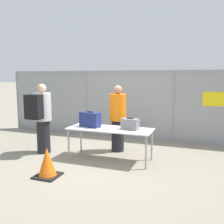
{
  "coord_description": "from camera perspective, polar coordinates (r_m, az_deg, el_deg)",
  "views": [
    {
      "loc": [
        2.24,
        -5.31,
        1.96
      ],
      "look_at": [
        0.07,
        0.6,
        1.05
      ],
      "focal_mm": 40.0,
      "sensor_mm": 36.0,
      "label": 1
    }
  ],
  "objects": [
    {
      "name": "traveler_hooded",
      "position": [
        6.51,
        -15.88,
        -0.81
      ],
      "size": [
        0.44,
        0.68,
        1.77
      ],
      "rotation": [
        0.0,
        0.0,
        -0.09
      ],
      "color": "black",
      "rests_on": "ground_plane"
    },
    {
      "name": "inspection_table",
      "position": [
        5.81,
        -0.45,
        -4.29
      ],
      "size": [
        1.97,
        0.75,
        0.76
      ],
      "color": "silver",
      "rests_on": "ground_plane"
    },
    {
      "name": "utility_trailer",
      "position": [
        10.05,
        14.47,
        -0.84
      ],
      "size": [
        3.74,
        2.2,
        0.73
      ],
      "color": "silver",
      "rests_on": "ground_plane"
    },
    {
      "name": "traffic_cone",
      "position": [
        5.13,
        -14.59,
        -11.24
      ],
      "size": [
        0.47,
        0.47,
        0.58
      ],
      "color": "black",
      "rests_on": "ground_plane"
    },
    {
      "name": "ground_plane",
      "position": [
        6.09,
        -2.65,
        -10.57
      ],
      "size": [
        120.0,
        120.0,
        0.0
      ],
      "primitive_type": "plane",
      "color": "gray"
    },
    {
      "name": "suitcase_grey",
      "position": [
        5.68,
        4.15,
        -2.77
      ],
      "size": [
        0.4,
        0.27,
        0.27
      ],
      "color": "slate",
      "rests_on": "inspection_table"
    },
    {
      "name": "suitcase_navy",
      "position": [
        5.95,
        -5.03,
        -1.75
      ],
      "size": [
        0.53,
        0.31,
        0.38
      ],
      "color": "navy",
      "rests_on": "inspection_table"
    },
    {
      "name": "security_worker_near",
      "position": [
        6.48,
        1.33,
        -1.27
      ],
      "size": [
        0.43,
        0.43,
        1.73
      ],
      "rotation": [
        0.0,
        0.0,
        3.22
      ],
      "color": "black",
      "rests_on": "ground_plane"
    },
    {
      "name": "fence_section",
      "position": [
        7.86,
        3.6,
        2.07
      ],
      "size": [
        8.59,
        0.07,
        2.13
      ],
      "color": "gray",
      "rests_on": "ground_plane"
    }
  ]
}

